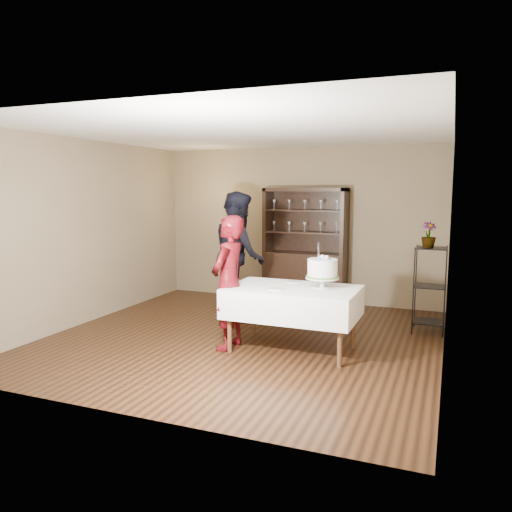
% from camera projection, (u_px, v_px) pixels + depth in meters
% --- Properties ---
extents(floor, '(5.00, 5.00, 0.00)m').
position_uv_depth(floor, '(244.00, 338.00, 6.67)').
color(floor, black).
rests_on(floor, ground).
extents(ceiling, '(5.00, 5.00, 0.00)m').
position_uv_depth(ceiling, '(243.00, 132.00, 6.32)').
color(ceiling, silver).
rests_on(ceiling, back_wall).
extents(back_wall, '(5.00, 0.02, 2.70)m').
position_uv_depth(back_wall, '(299.00, 225.00, 8.80)').
color(back_wall, brown).
rests_on(back_wall, floor).
extents(wall_left, '(0.02, 5.00, 2.70)m').
position_uv_depth(wall_left, '(89.00, 232.00, 7.40)').
color(wall_left, brown).
rests_on(wall_left, floor).
extents(wall_right, '(0.02, 5.00, 2.70)m').
position_uv_depth(wall_right, '(449.00, 245.00, 5.58)').
color(wall_right, brown).
rests_on(wall_right, floor).
extents(china_hutch, '(1.40, 0.48, 2.00)m').
position_uv_depth(china_hutch, '(305.00, 266.00, 8.59)').
color(china_hutch, black).
rests_on(china_hutch, floor).
extents(plant_etagere, '(0.42, 0.42, 1.20)m').
position_uv_depth(plant_etagere, '(430.00, 286.00, 6.86)').
color(plant_etagere, black).
rests_on(plant_etagere, floor).
extents(cake_table, '(1.59, 0.99, 0.79)m').
position_uv_depth(cake_table, '(293.00, 302.00, 6.10)').
color(cake_table, silver).
rests_on(cake_table, floor).
extents(woman, '(0.43, 0.63, 1.66)m').
position_uv_depth(woman, '(229.00, 282.00, 6.15)').
color(woman, '#360604').
rests_on(woman, floor).
extents(man, '(1.12, 1.19, 1.94)m').
position_uv_depth(man, '(239.00, 255.00, 7.72)').
color(man, black).
rests_on(man, floor).
extents(cake, '(0.47, 0.47, 0.55)m').
position_uv_depth(cake, '(322.00, 270.00, 6.02)').
color(cake, silver).
rests_on(cake, cake_table).
extents(plate_near, '(0.22, 0.22, 0.01)m').
position_uv_depth(plate_near, '(276.00, 289.00, 5.93)').
color(plate_near, silver).
rests_on(plate_near, cake_table).
extents(plate_far, '(0.21, 0.21, 0.01)m').
position_uv_depth(plate_far, '(293.00, 282.00, 6.40)').
color(plate_far, silver).
rests_on(plate_far, cake_table).
extents(potted_plant, '(0.26, 0.26, 0.35)m').
position_uv_depth(potted_plant, '(429.00, 235.00, 6.75)').
color(potted_plant, '#4D7437').
rests_on(potted_plant, plant_etagere).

